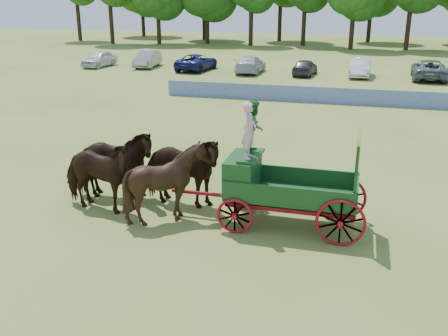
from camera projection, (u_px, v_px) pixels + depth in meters
ground at (384, 225)px, 15.20m from camera, size 160.00×160.00×0.00m
horse_lead_left at (97, 175)px, 15.80m from camera, size 3.05×1.67×2.45m
horse_lead_right at (114, 165)px, 16.80m from camera, size 3.09×1.81×2.45m
horse_wheel_left at (168, 182)px, 15.20m from camera, size 2.39×2.16×2.46m
horse_wheel_right at (181, 171)px, 16.20m from camera, size 2.98×1.50×2.45m
farm_dray at (267, 172)px, 14.84m from camera, size 6.00×2.00×3.79m
sponsor_banner at (360, 97)px, 31.69m from camera, size 26.00×0.08×1.05m
parked_cars at (314, 66)px, 43.67m from camera, size 42.29×7.23×1.63m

